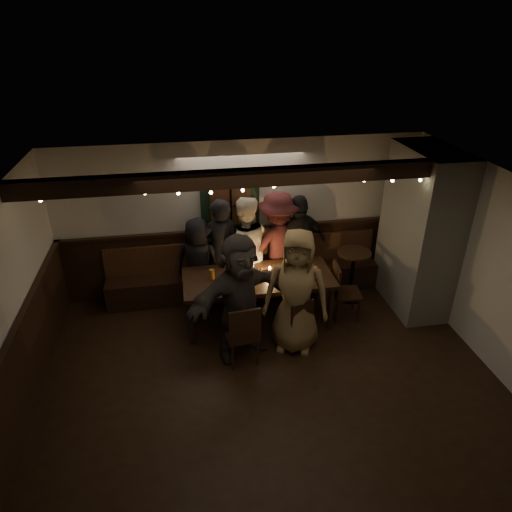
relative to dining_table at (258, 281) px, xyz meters
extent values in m
cube|color=black|center=(-0.08, -1.40, -0.74)|extent=(6.00, 5.00, 0.01)
cube|color=black|center=(-0.08, -1.40, 1.87)|extent=(6.00, 5.00, 0.01)
cube|color=white|center=(-0.08, 1.11, 0.56)|extent=(6.00, 0.01, 2.60)
cube|color=white|center=(-3.08, -1.40, 0.56)|extent=(0.01, 5.00, 2.60)
cube|color=white|center=(2.93, -1.40, 0.56)|extent=(0.01, 5.00, 2.60)
cube|color=black|center=(-0.08, 1.08, -0.19)|extent=(6.00, 0.05, 1.10)
cube|color=black|center=(-3.05, -1.40, -0.19)|extent=(0.05, 5.00, 1.10)
cube|color=gray|center=(2.57, 0.10, 0.56)|extent=(0.70, 1.40, 2.60)
cube|color=black|center=(-0.08, 0.83, -0.51)|extent=(4.60, 0.45, 0.45)
cube|color=#502A13|center=(-0.08, 1.01, -0.04)|extent=(4.60, 0.06, 0.50)
cube|color=#172F1C|center=(-0.28, 1.04, 0.91)|extent=(0.95, 0.04, 1.00)
cube|color=#502A13|center=(-0.28, 0.98, 0.91)|extent=(0.64, 0.12, 0.76)
cube|color=black|center=(-0.08, -0.40, 1.75)|extent=(6.00, 0.16, 0.22)
sphere|color=#FFE599|center=(-2.68, -0.42, 1.62)|extent=(0.04, 0.04, 0.04)
sphere|color=#FFE599|center=(-2.28, -0.42, 1.65)|extent=(0.04, 0.04, 0.04)
sphere|color=#FFE599|center=(-1.88, -0.42, 1.65)|extent=(0.04, 0.04, 0.04)
sphere|color=#FFE599|center=(-1.48, -0.42, 1.64)|extent=(0.04, 0.04, 0.04)
sphere|color=#FFE599|center=(-1.08, -0.42, 1.61)|extent=(0.04, 0.04, 0.04)
sphere|color=#FFE599|center=(-0.68, -0.42, 1.59)|extent=(0.04, 0.04, 0.04)
sphere|color=#FFE599|center=(-0.28, -0.42, 1.60)|extent=(0.04, 0.04, 0.04)
sphere|color=#FFE599|center=(0.12, -0.42, 1.62)|extent=(0.04, 0.04, 0.04)
sphere|color=#FFE599|center=(0.52, -0.42, 1.65)|extent=(0.04, 0.04, 0.04)
sphere|color=#FFE599|center=(0.92, -0.42, 1.65)|extent=(0.04, 0.04, 0.04)
sphere|color=#FFE599|center=(1.32, -0.42, 1.64)|extent=(0.04, 0.04, 0.04)
sphere|color=#FFE599|center=(1.72, -0.42, 1.61)|extent=(0.04, 0.04, 0.04)
sphere|color=#FFE599|center=(2.12, -0.42, 1.59)|extent=(0.04, 0.04, 0.04)
sphere|color=#FFE599|center=(2.52, -0.42, 1.60)|extent=(0.04, 0.04, 0.04)
cube|color=black|center=(0.00, 0.00, 0.04)|extent=(2.25, 0.97, 0.06)
cylinder|color=black|center=(-1.04, -0.39, -0.37)|extent=(0.08, 0.08, 0.74)
cylinder|color=black|center=(-1.04, 0.40, -0.37)|extent=(0.08, 0.08, 0.74)
cylinder|color=black|center=(1.04, -0.39, -0.37)|extent=(0.08, 0.08, 0.74)
cylinder|color=black|center=(1.04, 0.40, -0.37)|extent=(0.08, 0.08, 0.74)
cylinder|color=#BF7226|center=(-0.69, 0.06, 0.14)|extent=(0.08, 0.08, 0.15)
cylinder|color=#BF7226|center=(-0.35, -0.17, 0.14)|extent=(0.08, 0.08, 0.15)
cylinder|color=silver|center=(-0.08, 0.17, 0.14)|extent=(0.08, 0.08, 0.15)
cylinder|color=#BF7226|center=(0.25, -0.05, 0.14)|extent=(0.08, 0.08, 0.15)
cylinder|color=silver|center=(0.56, 0.25, 0.14)|extent=(0.08, 0.08, 0.15)
cylinder|color=#BF7226|center=(0.84, -0.11, 0.14)|extent=(0.08, 0.08, 0.15)
cylinder|color=white|center=(-0.56, -0.32, 0.08)|extent=(0.28, 0.28, 0.02)
cube|color=#B2B2B7|center=(0.00, -0.05, 0.10)|extent=(0.17, 0.11, 0.05)
cylinder|color=#990C0C|center=(-0.03, -0.05, 0.15)|extent=(0.04, 0.04, 0.17)
cylinder|color=gold|center=(0.03, -0.05, 0.15)|extent=(0.04, 0.04, 0.17)
cylinder|color=silver|center=(0.19, 0.06, 0.11)|extent=(0.05, 0.05, 0.09)
sphere|color=#FFB24C|center=(0.19, 0.06, 0.18)|extent=(0.03, 0.03, 0.03)
cube|color=black|center=(-0.38, -0.86, -0.30)|extent=(0.47, 0.47, 0.04)
cube|color=black|center=(-0.36, -1.05, -0.03)|extent=(0.43, 0.09, 0.49)
cylinder|color=black|center=(-0.23, -0.67, -0.53)|extent=(0.04, 0.04, 0.42)
cylinder|color=black|center=(-0.19, -1.02, -0.53)|extent=(0.04, 0.04, 0.42)
cylinder|color=black|center=(-0.58, -0.71, -0.53)|extent=(0.04, 0.04, 0.42)
cylinder|color=black|center=(-0.54, -1.05, -0.53)|extent=(0.04, 0.04, 0.42)
cube|color=black|center=(0.41, -0.66, -0.36)|extent=(0.48, 0.48, 0.04)
cube|color=black|center=(0.47, -0.82, -0.13)|extent=(0.36, 0.17, 0.42)
cylinder|color=black|center=(0.49, -0.47, -0.56)|extent=(0.03, 0.03, 0.36)
cylinder|color=black|center=(0.60, -0.75, -0.56)|extent=(0.03, 0.03, 0.36)
cylinder|color=black|center=(0.21, -0.58, -0.56)|extent=(0.03, 0.03, 0.36)
cylinder|color=black|center=(0.33, -0.86, -0.56)|extent=(0.03, 0.03, 0.36)
cube|color=black|center=(1.39, -0.12, -0.31)|extent=(0.46, 0.46, 0.04)
cube|color=black|center=(1.20, -0.10, -0.05)|extent=(0.08, 0.42, 0.48)
cylinder|color=black|center=(1.54, -0.30, -0.53)|extent=(0.04, 0.04, 0.41)
cylinder|color=black|center=(1.20, -0.27, -0.53)|extent=(0.04, 0.04, 0.41)
cylinder|color=black|center=(1.58, 0.03, -0.53)|extent=(0.04, 0.04, 0.41)
cylinder|color=black|center=(1.24, 0.07, -0.53)|extent=(0.04, 0.04, 0.41)
cylinder|color=black|center=(1.66, 0.39, -0.72)|extent=(0.45, 0.45, 0.03)
cylinder|color=black|center=(1.66, 0.39, -0.31)|extent=(0.06, 0.06, 0.86)
cylinder|color=black|center=(1.66, 0.39, 0.12)|extent=(0.55, 0.55, 0.03)
imported|color=black|center=(-0.86, 0.69, 0.02)|extent=(0.85, 0.68, 1.51)
imported|color=black|center=(-0.49, 0.70, 0.17)|extent=(0.72, 0.53, 1.81)
imported|color=beige|center=(-0.10, 0.71, 0.17)|extent=(0.91, 0.72, 1.82)
imported|color=#491D1F|center=(0.46, 0.76, 0.18)|extent=(1.32, 0.96, 1.83)
imported|color=black|center=(0.83, 0.78, 0.14)|extent=(1.11, 0.72, 1.76)
imported|color=#3E3732|center=(-0.37, -0.69, 0.19)|extent=(1.79, 1.14, 1.84)
imported|color=#9C7C4C|center=(0.40, -0.70, 0.19)|extent=(1.05, 0.85, 1.85)
camera|label=1|loc=(-1.05, -5.80, 3.56)|focal=32.00mm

